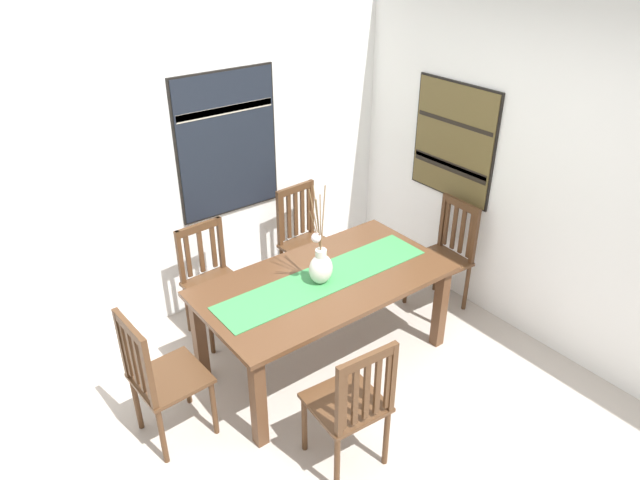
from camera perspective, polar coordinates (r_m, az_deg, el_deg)
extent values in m
cube|color=#B2A89E|center=(4.09, 2.01, -17.59)|extent=(6.40, 6.40, 0.03)
cube|color=white|center=(4.68, -12.34, 8.34)|extent=(6.40, 0.12, 2.70)
cube|color=white|center=(4.54, 21.01, 6.39)|extent=(0.12, 6.40, 2.70)
cube|color=#51331E|center=(4.11, 0.44, -4.05)|extent=(1.80, 0.95, 0.03)
cube|color=#51331E|center=(3.72, -6.12, -15.65)|extent=(0.08, 0.08, 0.69)
cube|color=#51331E|center=(4.56, 11.80, -6.55)|extent=(0.08, 0.08, 0.69)
cube|color=#51331E|center=(4.26, -11.83, -9.40)|extent=(0.08, 0.08, 0.69)
cube|color=#51331E|center=(5.01, 5.10, -2.43)|extent=(0.08, 0.08, 0.69)
cube|color=#388447|center=(4.10, 0.44, -3.81)|extent=(1.66, 0.36, 0.01)
ellipsoid|color=silver|center=(4.00, 0.09, -2.87)|extent=(0.17, 0.15, 0.22)
cylinder|color=silver|center=(3.93, 0.09, -1.29)|extent=(0.08, 0.08, 0.05)
cylinder|color=brown|center=(3.84, -0.29, 2.18)|extent=(0.01, 0.09, 0.45)
cylinder|color=brown|center=(3.85, -0.20, 1.58)|extent=(0.01, 0.07, 0.37)
cylinder|color=brown|center=(3.80, -0.44, 0.88)|extent=(0.12, 0.04, 0.34)
cylinder|color=brown|center=(3.84, 0.30, 2.18)|extent=(0.07, 0.05, 0.45)
cylinder|color=brown|center=(3.89, 0.05, 1.77)|extent=(0.08, 0.11, 0.36)
cylinder|color=brown|center=(3.74, -0.15, 1.41)|extent=(0.13, 0.12, 0.46)
cylinder|color=brown|center=(3.82, -0.48, 1.96)|extent=(0.06, 0.06, 0.45)
sphere|color=silver|center=(3.83, -0.38, 0.24)|extent=(0.07, 0.07, 0.07)
cube|color=#4C301C|center=(3.82, -14.56, -13.05)|extent=(0.44, 0.44, 0.03)
cylinder|color=#4C301C|center=(4.15, -13.07, -13.12)|extent=(0.04, 0.04, 0.44)
cylinder|color=#4C301C|center=(3.91, -10.45, -15.97)|extent=(0.04, 0.04, 0.44)
cylinder|color=#4C301C|center=(4.06, -17.67, -15.07)|extent=(0.04, 0.04, 0.44)
cylinder|color=#4C301C|center=(3.81, -15.32, -18.17)|extent=(0.04, 0.04, 0.44)
cube|color=#4C301C|center=(3.74, -18.94, -9.63)|extent=(0.04, 0.04, 0.50)
cube|color=#4C301C|center=(3.47, -16.54, -12.63)|extent=(0.04, 0.04, 0.50)
cube|color=#4C301C|center=(3.47, -18.34, -8.27)|extent=(0.05, 0.38, 0.06)
cube|color=#4C301C|center=(3.71, -18.64, -10.15)|extent=(0.02, 0.04, 0.41)
cube|color=#4C301C|center=(3.65, -18.06, -10.88)|extent=(0.02, 0.04, 0.41)
cube|color=#4C301C|center=(3.58, -17.45, -11.64)|extent=(0.02, 0.04, 0.41)
cube|color=#4C301C|center=(3.51, -16.82, -12.43)|extent=(0.02, 0.04, 0.41)
cube|color=#4C301C|center=(5.04, -0.99, -0.70)|extent=(0.45, 0.45, 0.03)
cylinder|color=#4C301C|center=(5.15, 1.86, -3.03)|extent=(0.04, 0.04, 0.44)
cylinder|color=#4C301C|center=(4.95, -1.19, -4.50)|extent=(0.04, 0.04, 0.44)
cylinder|color=#4C301C|center=(5.38, -0.76, -1.50)|extent=(0.04, 0.04, 0.44)
cylinder|color=#4C301C|center=(5.18, -3.78, -2.84)|extent=(0.04, 0.04, 0.44)
cube|color=#4C301C|center=(5.15, -0.87, 3.33)|extent=(0.04, 0.04, 0.51)
cube|color=#4C301C|center=(4.94, -4.04, 2.12)|extent=(0.04, 0.04, 0.51)
cube|color=#4C301C|center=(4.95, -2.48, 5.07)|extent=(0.38, 0.06, 0.06)
cube|color=#4C301C|center=(5.14, -1.11, 3.09)|extent=(0.04, 0.02, 0.42)
cube|color=#4C301C|center=(5.09, -1.76, 2.84)|extent=(0.04, 0.02, 0.42)
cube|color=#4C301C|center=(5.05, -2.42, 2.58)|extent=(0.04, 0.02, 0.42)
cube|color=#4C301C|center=(5.01, -3.09, 2.32)|extent=(0.04, 0.02, 0.42)
cube|color=#4C301C|center=(4.97, -3.77, 2.06)|extent=(0.04, 0.02, 0.42)
cube|color=#4C301C|center=(4.59, -10.23, -4.47)|extent=(0.44, 0.44, 0.03)
cylinder|color=#4C301C|center=(4.67, -6.93, -7.02)|extent=(0.04, 0.04, 0.44)
cylinder|color=#4C301C|center=(4.53, -10.73, -8.69)|extent=(0.04, 0.04, 0.44)
cylinder|color=#4C301C|center=(4.93, -9.30, -5.09)|extent=(0.04, 0.04, 0.44)
cylinder|color=#4C301C|center=(4.79, -12.95, -6.60)|extent=(0.04, 0.04, 0.44)
cube|color=#4C301C|center=(4.69, -9.81, -0.26)|extent=(0.04, 0.04, 0.45)
cube|color=#4C301C|center=(4.55, -13.66, -1.70)|extent=(0.04, 0.04, 0.45)
cube|color=#4C301C|center=(4.52, -11.96, 1.19)|extent=(0.38, 0.05, 0.06)
cube|color=#4C301C|center=(4.67, -10.49, -0.68)|extent=(0.04, 0.02, 0.36)
cube|color=#4C301C|center=(4.62, -11.69, -1.14)|extent=(0.04, 0.02, 0.36)
cube|color=#4C301C|center=(4.58, -12.92, -1.60)|extent=(0.04, 0.02, 0.36)
cube|color=#4C301C|center=(3.56, 2.54, -15.74)|extent=(0.45, 0.45, 0.03)
cylinder|color=#4C301C|center=(3.76, -1.55, -17.68)|extent=(0.04, 0.04, 0.44)
cylinder|color=#4C301C|center=(3.90, 3.14, -15.57)|extent=(0.04, 0.04, 0.44)
cylinder|color=#4C301C|center=(3.56, 1.69, -21.23)|extent=(0.04, 0.04, 0.44)
cylinder|color=#4C301C|center=(3.71, 6.56, -18.79)|extent=(0.04, 0.04, 0.44)
cube|color=#4C301C|center=(3.19, 1.93, -15.74)|extent=(0.04, 0.04, 0.49)
cube|color=#4C301C|center=(3.35, 7.14, -13.28)|extent=(0.04, 0.04, 0.49)
cube|color=#4C301C|center=(3.13, 4.77, -11.64)|extent=(0.38, 0.06, 0.06)
cube|color=#4C301C|center=(3.21, 2.35, -15.73)|extent=(0.04, 0.02, 0.40)
cube|color=#4C301C|center=(3.25, 3.49, -15.21)|extent=(0.04, 0.02, 0.40)
cube|color=#4C301C|center=(3.28, 4.61, -14.68)|extent=(0.04, 0.02, 0.40)
cube|color=#4C301C|center=(3.31, 5.69, -14.17)|extent=(0.04, 0.02, 0.40)
cube|color=#4C301C|center=(3.35, 6.75, -13.65)|extent=(0.04, 0.02, 0.40)
cube|color=#4C301C|center=(4.94, 11.65, -2.06)|extent=(0.44, 0.44, 0.03)
cylinder|color=#4C301C|center=(4.85, 11.34, -5.94)|extent=(0.04, 0.04, 0.44)
cylinder|color=#4C301C|center=(5.06, 8.51, -4.04)|extent=(0.04, 0.04, 0.44)
cylinder|color=#4C301C|center=(5.07, 14.26, -4.56)|extent=(0.04, 0.04, 0.44)
cylinder|color=#4C301C|center=(5.27, 11.44, -2.81)|extent=(0.04, 0.04, 0.44)
cube|color=#4C301C|center=(4.83, 15.04, 0.32)|extent=(0.04, 0.04, 0.49)
cube|color=#4C301C|center=(5.04, 12.06, 1.96)|extent=(0.04, 0.04, 0.49)
cube|color=#4C301C|center=(4.84, 13.81, 3.41)|extent=(0.05, 0.38, 0.06)
cube|color=#4C301C|center=(4.87, 14.65, 0.37)|extent=(0.02, 0.04, 0.40)
cube|color=#4C301C|center=(4.92, 13.88, 0.79)|extent=(0.02, 0.04, 0.40)
cube|color=#4C301C|center=(4.97, 13.12, 1.21)|extent=(0.02, 0.04, 0.40)
cube|color=#4C301C|center=(5.02, 12.39, 1.62)|extent=(0.02, 0.04, 0.40)
cube|color=black|center=(4.72, -9.19, 9.34)|extent=(0.89, 0.04, 1.17)
cube|color=black|center=(4.70, -9.05, 9.27)|extent=(0.86, 0.01, 1.14)
cube|color=#B2A893|center=(4.61, -9.30, 12.54)|extent=(0.83, 0.00, 0.06)
cube|color=#B2A893|center=(4.61, -9.30, 12.60)|extent=(0.83, 0.00, 0.05)
cube|color=black|center=(4.90, 13.13, 9.52)|extent=(0.04, 0.83, 0.96)
cube|color=brown|center=(4.88, 12.96, 9.47)|extent=(0.01, 0.80, 0.93)
cube|color=black|center=(4.95, 12.64, 7.11)|extent=(0.00, 0.77, 0.08)
cube|color=black|center=(4.83, 13.12, 11.20)|extent=(0.00, 0.77, 0.03)
cube|color=black|center=(4.95, 12.66, 7.23)|extent=(0.00, 0.77, 0.03)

